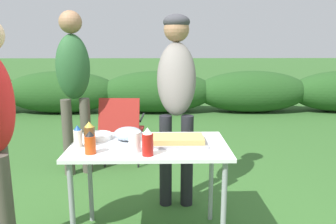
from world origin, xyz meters
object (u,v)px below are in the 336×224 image
object	(u,v)px
mixing_bowl	(128,134)
beer_bottle	(89,134)
paper_cup_stack	(135,142)
ketchup_bottle	(148,142)
food_tray	(178,141)
camp_chair_green_behind_table	(122,127)
hot_sauce_bottle	(90,143)
plate_stack	(97,136)
mayo_bottle	(78,137)
folding_table	(149,155)
standing_person_in_navy_coat	(176,85)
standing_person_in_dark_puffer	(74,78)

from	to	relation	value
mixing_bowl	beer_bottle	distance (m)	0.29
beer_bottle	paper_cup_stack	bearing A→B (deg)	-23.56
ketchup_bottle	food_tray	bearing A→B (deg)	48.93
camp_chair_green_behind_table	hot_sauce_bottle	bearing A→B (deg)	-86.80
plate_stack	mayo_bottle	xyz separation A→B (m)	(-0.09, -0.19, 0.05)
plate_stack	mixing_bowl	distance (m)	0.23
plate_stack	ketchup_bottle	distance (m)	0.54
mixing_bowl	folding_table	bearing A→B (deg)	-35.79
paper_cup_stack	ketchup_bottle	world-z (taller)	ketchup_bottle
plate_stack	camp_chair_green_behind_table	world-z (taller)	camp_chair_green_behind_table
standing_person_in_navy_coat	food_tray	bearing A→B (deg)	-90.00
standing_person_in_dark_puffer	paper_cup_stack	bearing A→B (deg)	-83.32
ketchup_bottle	standing_person_in_dark_puffer	distance (m)	1.76
folding_table	standing_person_in_navy_coat	world-z (taller)	standing_person_in_navy_coat
plate_stack	mixing_bowl	size ratio (longest dim) A/B	1.03
hot_sauce_bottle	camp_chair_green_behind_table	bearing A→B (deg)	90.39
folding_table	camp_chair_green_behind_table	distance (m)	1.60
camp_chair_green_behind_table	standing_person_in_dark_puffer	bearing A→B (deg)	-148.30
plate_stack	ketchup_bottle	xyz separation A→B (m)	(0.39, -0.37, 0.07)
mayo_bottle	standing_person_in_navy_coat	size ratio (longest dim) A/B	0.09
food_tray	plate_stack	distance (m)	0.61
paper_cup_stack	standing_person_in_navy_coat	distance (m)	0.92
ketchup_bottle	mayo_bottle	world-z (taller)	ketchup_bottle
mixing_bowl	beer_bottle	size ratio (longest dim) A/B	1.22
beer_bottle	standing_person_in_navy_coat	bearing A→B (deg)	46.99
folding_table	mayo_bottle	size ratio (longest dim) A/B	7.13
mixing_bowl	ketchup_bottle	bearing A→B (deg)	-65.54
mayo_bottle	camp_chair_green_behind_table	xyz separation A→B (m)	(0.10, 1.60, -0.35)
paper_cup_stack	camp_chair_green_behind_table	distance (m)	1.76
mayo_bottle	ketchup_bottle	bearing A→B (deg)	-20.38
paper_cup_stack	hot_sauce_bottle	xyz separation A→B (m)	(-0.28, -0.03, 0.00)
camp_chair_green_behind_table	mayo_bottle	bearing A→B (deg)	-90.79
standing_person_in_dark_puffer	camp_chair_green_behind_table	size ratio (longest dim) A/B	2.13
standing_person_in_dark_puffer	camp_chair_green_behind_table	bearing A→B (deg)	7.89
hot_sauce_bottle	camp_chair_green_behind_table	xyz separation A→B (m)	(-0.01, 1.73, -0.34)
mayo_bottle	standing_person_in_navy_coat	bearing A→B (deg)	45.47
standing_person_in_navy_coat	camp_chair_green_behind_table	world-z (taller)	standing_person_in_navy_coat
standing_person_in_navy_coat	camp_chair_green_behind_table	bearing A→B (deg)	126.06
ketchup_bottle	beer_bottle	xyz separation A→B (m)	(-0.41, 0.22, -0.01)
beer_bottle	standing_person_in_navy_coat	size ratio (longest dim) A/B	0.10
mayo_bottle	hot_sauce_bottle	bearing A→B (deg)	-50.50
hot_sauce_bottle	plate_stack	bearing A→B (deg)	93.39
folding_table	plate_stack	xyz separation A→B (m)	(-0.39, 0.14, 0.10)
mixing_bowl	camp_chair_green_behind_table	xyz separation A→B (m)	(-0.22, 1.43, -0.32)
paper_cup_stack	hot_sauce_bottle	world-z (taller)	hot_sauce_bottle
standing_person_in_dark_puffer	camp_chair_green_behind_table	distance (m)	0.81
hot_sauce_bottle	standing_person_in_navy_coat	distance (m)	1.07
plate_stack	folding_table	bearing A→B (deg)	-19.30
food_tray	mayo_bottle	size ratio (longest dim) A/B	2.67
mayo_bottle	standing_person_in_dark_puffer	xyz separation A→B (m)	(-0.36, 1.34, 0.27)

